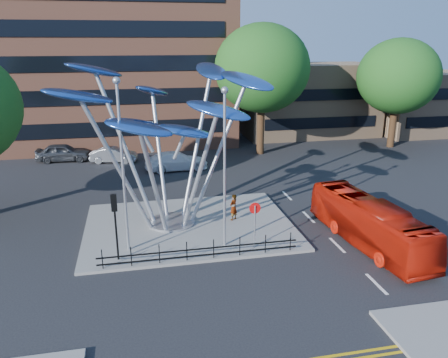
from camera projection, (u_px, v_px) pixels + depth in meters
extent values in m
plane|color=black|center=(227.00, 277.00, 20.38)|extent=(120.00, 120.00, 0.00)
cube|color=slate|center=(189.00, 226.00, 25.76)|extent=(12.00, 9.00, 0.15)
cube|color=#9D7B5C|center=(308.00, 99.00, 50.24)|extent=(15.00, 8.00, 8.00)
cube|color=#9D7B5C|center=(426.00, 103.00, 51.25)|extent=(12.00, 8.00, 7.00)
cylinder|color=black|center=(261.00, 124.00, 41.58)|extent=(0.70, 0.70, 5.72)
ellipsoid|color=#1C4D16|center=(262.00, 68.00, 39.99)|extent=(8.80, 8.80, 8.10)
cylinder|color=black|center=(393.00, 122.00, 44.39)|extent=(0.70, 0.70, 5.06)
ellipsoid|color=#1C4D16|center=(398.00, 76.00, 42.99)|extent=(8.00, 8.00, 7.36)
cylinder|color=#9EA0A5|center=(172.00, 222.00, 25.99)|extent=(2.80, 2.80, 0.12)
cylinder|color=#9EA0A5|center=(148.00, 164.00, 24.03)|extent=(0.24, 0.24, 7.80)
ellipsoid|color=#2958B3|center=(78.00, 96.00, 21.29)|extent=(3.92, 2.95, 1.39)
cylinder|color=#9EA0A5|center=(164.00, 177.00, 24.02)|extent=(0.24, 0.24, 6.40)
ellipsoid|color=#2958B3|center=(139.00, 128.00, 20.76)|extent=(3.47, 1.78, 1.31)
cylinder|color=#9EA0A5|center=(181.00, 170.00, 24.31)|extent=(0.24, 0.24, 7.00)
ellipsoid|color=#2958B3|center=(218.00, 110.00, 22.10)|extent=(3.81, 3.11, 1.36)
cylinder|color=#9EA0A5|center=(190.00, 155.00, 24.99)|extent=(0.24, 0.24, 8.20)
ellipsoid|color=#2958B3|center=(247.00, 81.00, 24.78)|extent=(3.52, 4.06, 1.44)
cylinder|color=#9EA0A5|center=(181.00, 149.00, 25.69)|extent=(0.24, 0.24, 8.60)
ellipsoid|color=#2958B3|center=(211.00, 71.00, 26.67)|extent=(2.21, 3.79, 1.39)
cylinder|color=#9EA0A5|center=(164.00, 159.00, 25.77)|extent=(0.24, 0.24, 7.40)
ellipsoid|color=#2958B3|center=(152.00, 91.00, 26.99)|extent=(3.02, 3.71, 1.34)
cylinder|color=#9EA0A5|center=(151.00, 150.00, 24.85)|extent=(0.24, 0.24, 8.80)
ellipsoid|color=#2958B3|center=(94.00, 70.00, 24.27)|extent=(3.88, 3.60, 1.42)
ellipsoid|color=#2958B3|center=(135.00, 124.00, 24.02)|extent=(3.40, 1.96, 1.13)
ellipsoid|color=#2958B3|center=(185.00, 131.00, 24.10)|extent=(3.39, 2.16, 1.11)
cylinder|color=#9EA0A5|center=(123.00, 171.00, 21.43)|extent=(0.14, 0.14, 8.50)
sphere|color=#9EA0A5|center=(116.00, 80.00, 20.10)|extent=(0.36, 0.36, 0.36)
cylinder|color=#9EA0A5|center=(225.00, 173.00, 22.01)|extent=(0.14, 0.14, 8.00)
sphere|color=#9EA0A5|center=(225.00, 90.00, 20.76)|extent=(0.36, 0.36, 0.36)
cylinder|color=black|center=(116.00, 230.00, 21.21)|extent=(0.10, 0.10, 3.20)
cube|color=black|center=(114.00, 203.00, 20.78)|extent=(0.28, 0.18, 0.85)
sphere|color=#FF0C0C|center=(113.00, 197.00, 20.70)|extent=(0.18, 0.18, 0.18)
cylinder|color=#9EA0A5|center=(255.00, 226.00, 22.70)|extent=(0.08, 0.08, 2.30)
cylinder|color=red|center=(255.00, 208.00, 22.43)|extent=(0.60, 0.04, 0.60)
cube|color=white|center=(255.00, 208.00, 22.45)|extent=(0.42, 0.03, 0.10)
cylinder|color=black|center=(102.00, 259.00, 20.66)|extent=(0.05, 0.05, 1.00)
cylinder|color=black|center=(131.00, 256.00, 20.92)|extent=(0.05, 0.05, 1.00)
cylinder|color=black|center=(159.00, 254.00, 21.18)|extent=(0.05, 0.05, 1.00)
cylinder|color=black|center=(187.00, 251.00, 21.44)|extent=(0.05, 0.05, 1.00)
cylinder|color=black|center=(214.00, 249.00, 21.70)|extent=(0.05, 0.05, 1.00)
cylinder|color=black|center=(240.00, 246.00, 21.96)|extent=(0.05, 0.05, 1.00)
cylinder|color=black|center=(265.00, 244.00, 22.22)|extent=(0.05, 0.05, 1.00)
cylinder|color=black|center=(290.00, 241.00, 22.48)|extent=(0.05, 0.05, 1.00)
cube|color=black|center=(200.00, 249.00, 21.56)|extent=(10.00, 0.06, 0.06)
cube|color=black|center=(200.00, 255.00, 21.66)|extent=(10.00, 0.06, 0.06)
imported|color=#AD1607|center=(369.00, 223.00, 23.30)|extent=(3.01, 9.05, 2.47)
imported|color=gray|center=(233.00, 207.00, 26.22)|extent=(0.70, 0.68, 1.62)
imported|color=#3C3E43|center=(63.00, 152.00, 39.58)|extent=(4.84, 2.18, 1.62)
imported|color=#94979B|center=(114.00, 155.00, 39.25)|extent=(4.29, 2.08, 1.36)
imported|color=white|center=(176.00, 161.00, 36.97)|extent=(5.44, 2.54, 1.54)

